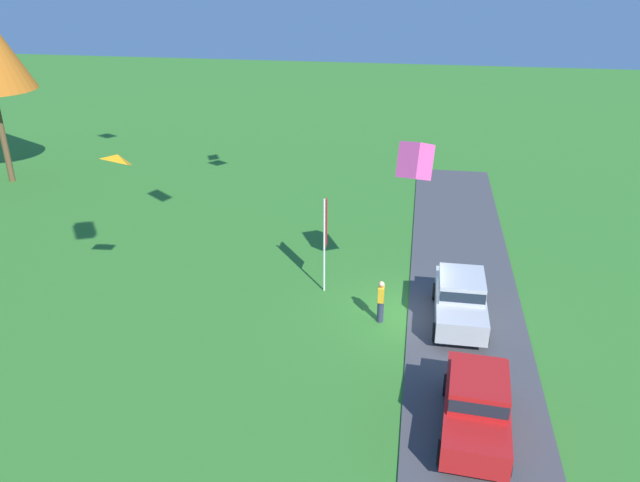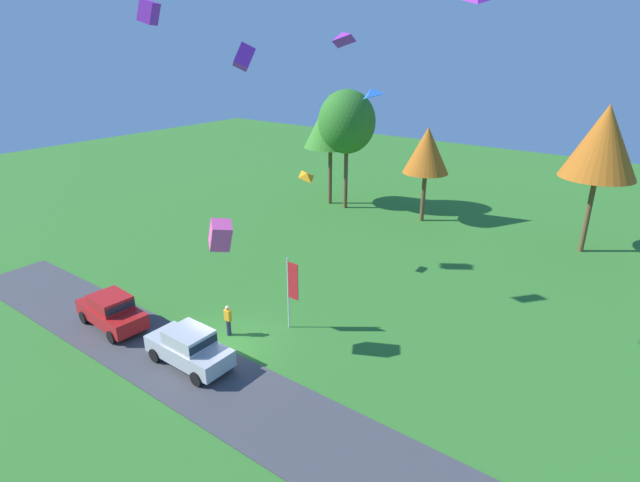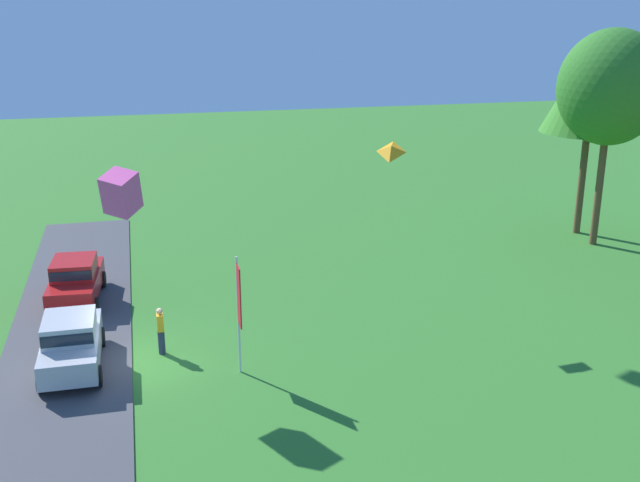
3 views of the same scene
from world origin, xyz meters
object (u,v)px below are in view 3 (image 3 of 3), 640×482
tree_far_left (611,88)px  flag_banner (239,303)px  car_sedan_far_end (75,279)px  kite_diamond_high_right (391,149)px  tree_right_of_center (592,85)px  car_sedan_mid_row (71,341)px  kite_box_low_drifter (121,193)px  person_watching_sky (161,330)px

tree_far_left → flag_banner: size_ratio=2.62×
car_sedan_far_end → kite_diamond_high_right: kite_diamond_high_right is taller
tree_right_of_center → car_sedan_mid_row: bearing=-68.6°
tree_right_of_center → kite_diamond_high_right: (7.65, -13.27, -1.24)m
car_sedan_mid_row → tree_far_left: size_ratio=0.42×
car_sedan_mid_row → flag_banner: (1.76, 5.39, 1.52)m
flag_banner → car_sedan_far_end: bearing=-144.3°
tree_right_of_center → tree_far_left: (1.95, -0.28, 0.07)m
flag_banner → kite_box_low_drifter: 5.05m
person_watching_sky → kite_box_low_drifter: (0.96, -0.92, 5.20)m
person_watching_sky → kite_diamond_high_right: 10.60m
car_sedan_mid_row → kite_diamond_high_right: kite_diamond_high_right is taller
tree_right_of_center → kite_box_low_drifter: tree_right_of_center is taller
kite_box_low_drifter → kite_diamond_high_right: bearing=105.0°
car_sedan_far_end → kite_box_low_drifter: bearing=18.8°
tree_far_left → kite_box_low_drifter: (8.32, -22.74, -1.74)m
tree_far_left → car_sedan_mid_row: bearing=-72.4°
kite_diamond_high_right → tree_right_of_center: bearing=120.0°
car_sedan_mid_row → person_watching_sky: size_ratio=2.58×
car_sedan_far_end → tree_far_left: (-1.82, 24.95, 6.78)m
car_sedan_far_end → kite_diamond_high_right: 13.71m
tree_right_of_center → kite_box_low_drifter: bearing=-66.0°
tree_right_of_center → flag_banner: 23.37m
person_watching_sky → flag_banner: (2.25, 2.46, 1.69)m
car_sedan_mid_row → kite_box_low_drifter: bearing=76.6°
tree_right_of_center → flag_banner: (11.55, -19.64, -5.18)m
tree_right_of_center → tree_far_left: tree_far_left is taller
person_watching_sky → tree_far_left: tree_far_left is taller
car_sedan_far_end → person_watching_sky: car_sedan_far_end is taller
car_sedan_mid_row → tree_right_of_center: bearing=111.4°
kite_diamond_high_right → kite_box_low_drifter: kite_box_low_drifter is taller
car_sedan_mid_row → flag_banner: 5.87m
tree_far_left → kite_box_low_drifter: tree_far_left is taller
car_sedan_mid_row → tree_right_of_center: 27.70m
person_watching_sky → tree_right_of_center: (-9.31, 22.10, 6.87)m
car_sedan_far_end → tree_far_left: size_ratio=0.43×
tree_far_left → flag_banner: bearing=-63.6°
tree_far_left → kite_diamond_high_right: (5.70, -12.99, -1.31)m
car_sedan_mid_row → person_watching_sky: (-0.48, 2.93, -0.16)m
car_sedan_mid_row → kite_box_low_drifter: kite_box_low_drifter is taller
car_sedan_far_end → tree_far_left: tree_far_left is taller
car_sedan_mid_row → kite_diamond_high_right: 13.14m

